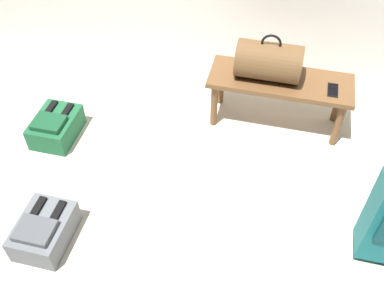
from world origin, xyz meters
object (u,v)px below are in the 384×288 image
Objects in this scene: cell_phone at (333,90)px; backpack_green at (56,126)px; bench at (280,86)px; backpack_grey at (44,230)px; duffel_bag_brown at (269,61)px.

backpack_green is at bearing -165.51° from cell_phone.
cell_phone is at bearing -7.22° from bench.
backpack_grey is at bearing -68.50° from backpack_green.
cell_phone is at bearing 14.49° from backpack_green.
cell_phone is (0.45, -0.04, -0.13)m from duffel_bag_brown.
cell_phone reaches higher than backpack_green.
bench is 2.63× the size of backpack_green.
cell_phone is 2.05m from backpack_grey.
backpack_green is (-1.52, -0.53, -0.25)m from bench.
backpack_grey is 1.00× the size of backpack_green.
bench is 2.63× the size of backpack_grey.
duffel_bag_brown reaches higher than cell_phone.
cell_phone is 0.38× the size of backpack_grey.
bench is 0.36m from cell_phone.
duffel_bag_brown reaches higher than backpack_grey.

